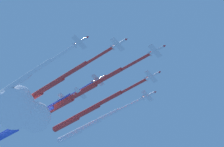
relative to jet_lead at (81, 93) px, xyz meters
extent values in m
cylinder|color=silver|center=(-26.91, 42.11, 0.04)|extent=(5.96, 8.26, 1.28)
cone|color=red|center=(-29.65, 46.35, 0.04)|extent=(1.73, 1.75, 1.22)
cylinder|color=black|center=(-24.33, 38.12, 0.04)|extent=(1.14, 1.03, 0.96)
ellipsoid|color=black|center=(-28.06, 43.73, 0.50)|extent=(1.76, 2.07, 0.81)
cube|color=silver|center=(-26.61, 41.66, -0.01)|extent=(8.42, 6.76, 1.70)
cube|color=red|center=(-29.80, 39.60, -0.65)|extent=(1.84, 2.32, 0.23)
cube|color=red|center=(-23.44, 43.71, 0.78)|extent=(1.84, 2.32, 0.23)
cube|color=silver|center=(-24.86, 38.93, 0.04)|extent=(3.25, 2.64, 0.69)
cube|color=red|center=(-25.01, 38.84, 0.98)|extent=(1.15, 1.43, 1.89)
cylinder|color=red|center=(-19.40, 30.48, 0.04)|extent=(12.35, 17.89, 1.64)
cylinder|color=red|center=(-9.61, 15.85, 0.10)|extent=(13.04, 18.33, 2.45)
cylinder|color=red|center=(-0.41, 0.85, 0.02)|extent=(13.72, 18.77, 3.27)
cylinder|color=red|center=(8.77, -14.17, -0.06)|extent=(14.41, 19.22, 4.09)
cylinder|color=silver|center=(-31.73, 24.30, -0.16)|extent=(5.89, 8.33, 1.32)
cone|color=red|center=(-34.41, 28.58, -0.16)|extent=(1.75, 1.77, 1.25)
cylinder|color=black|center=(-29.21, 20.28, -0.16)|extent=(1.16, 1.03, 0.99)
ellipsoid|color=black|center=(-32.87, 25.92, 0.29)|extent=(1.77, 2.08, 0.83)
cube|color=silver|center=(-31.44, 23.85, -0.21)|extent=(8.40, 6.65, 2.02)
cube|color=red|center=(-34.63, 21.85, -1.01)|extent=(1.82, 2.32, 0.25)
cube|color=red|center=(-28.27, 25.83, 0.72)|extent=(1.82, 2.32, 0.25)
cube|color=silver|center=(-29.73, 21.10, -0.16)|extent=(3.25, 2.60, 0.82)
cube|color=red|center=(-29.91, 20.98, 0.76)|extent=(1.20, 1.47, 1.88)
cylinder|color=red|center=(-24.65, 12.98, -0.16)|extent=(11.56, 17.09, 1.68)
cylinder|color=red|center=(-15.59, -0.95, -0.09)|extent=(12.27, 17.53, 2.52)
cylinder|color=red|center=(-7.12, -15.25, -0.19)|extent=(12.98, 17.98, 3.36)
cylinder|color=red|center=(1.33, -29.56, -0.29)|extent=(13.69, 18.42, 4.20)
cylinder|color=silver|center=(-8.69, 39.18, 1.84)|extent=(5.91, 8.32, 1.31)
cone|color=red|center=(-11.39, 43.46, 1.84)|extent=(1.75, 1.77, 1.25)
cylinder|color=black|center=(-6.16, 35.16, 1.84)|extent=(1.15, 1.03, 0.99)
ellipsoid|color=black|center=(-9.84, 40.80, 2.30)|extent=(1.77, 2.08, 0.83)
cube|color=silver|center=(-8.40, 38.73, 1.79)|extent=(8.40, 6.67, 1.98)
cube|color=red|center=(-11.59, 36.72, 1.02)|extent=(1.82, 2.32, 0.25)
cube|color=red|center=(-5.23, 40.73, 2.71)|extent=(1.82, 2.32, 0.25)
cube|color=silver|center=(-6.68, 35.98, 1.84)|extent=(3.25, 2.61, 0.80)
cube|color=red|center=(-6.85, 35.87, 2.77)|extent=(1.20, 1.47, 1.88)
cylinder|color=red|center=(-1.44, 27.67, 1.84)|extent=(11.91, 17.54, 1.67)
cylinder|color=red|center=(7.93, 13.34, 1.91)|extent=(12.62, 17.99, 2.51)
cylinder|color=red|center=(16.72, -1.35, 1.82)|extent=(13.33, 18.44, 3.35)
cylinder|color=red|center=(25.48, -16.06, 1.72)|extent=(14.03, 18.88, 4.18)
cylinder|color=silver|center=(-36.56, 6.49, 1.97)|extent=(5.97, 8.28, 1.31)
cone|color=red|center=(-39.29, 10.74, 1.97)|extent=(1.75, 1.76, 1.24)
cylinder|color=black|center=(-33.99, 2.50, 1.97)|extent=(1.15, 1.03, 0.98)
ellipsoid|color=black|center=(-37.71, 8.11, 2.42)|extent=(1.77, 2.08, 0.82)
cube|color=silver|center=(-36.26, 6.04, 1.92)|extent=(8.39, 6.73, 1.90)
cube|color=red|center=(-39.43, 4.00, 1.18)|extent=(1.84, 2.32, 0.24)
cube|color=red|center=(-33.10, 8.07, 2.79)|extent=(1.84, 2.32, 0.24)
cube|color=silver|center=(-34.51, 3.31, 1.97)|extent=(3.24, 2.63, 0.77)
cube|color=red|center=(-34.68, 3.21, 2.90)|extent=(1.19, 1.46, 1.88)
cylinder|color=white|center=(-29.53, -4.42, 1.97)|extent=(11.27, 16.24, 1.66)
cylinder|color=white|center=(-20.70, -17.60, 2.03)|extent=(11.97, 16.69, 2.49)
cylinder|color=white|center=(-12.46, -31.16, 1.94)|extent=(12.67, 17.14, 3.33)
cylinder|color=white|center=(-4.24, -44.73, 1.85)|extent=(13.37, 17.59, 4.16)
cylinder|color=silver|center=(9.52, 36.26, 0.53)|extent=(5.92, 8.31, 1.31)
cone|color=red|center=(6.83, 40.52, 0.53)|extent=(1.75, 1.76, 1.25)
cylinder|color=black|center=(12.06, 32.24, 0.53)|extent=(1.15, 1.03, 0.98)
ellipsoid|color=black|center=(8.38, 37.88, 0.99)|extent=(1.77, 2.08, 0.83)
cube|color=silver|center=(9.82, 35.80, 0.48)|extent=(8.40, 6.68, 1.94)
cube|color=red|center=(6.63, 33.79, -0.28)|extent=(1.82, 2.32, 0.25)
cube|color=red|center=(12.99, 37.81, 1.38)|extent=(1.82, 2.32, 0.25)
cube|color=silver|center=(11.54, 33.06, 0.53)|extent=(3.25, 2.61, 0.79)
cube|color=red|center=(11.37, 32.95, 1.46)|extent=(1.19, 1.46, 1.88)
cylinder|color=white|center=(16.49, 25.24, 0.53)|extent=(11.22, 16.42, 1.67)
cylinder|color=white|center=(25.27, 11.89, 0.59)|extent=(11.93, 16.86, 2.50)
cylinder|color=white|center=(33.46, -1.83, 0.50)|extent=(12.63, 17.31, 3.34)
cylinder|color=silver|center=(-6.82, 11.01, 2.07)|extent=(5.90, 8.32, 1.32)
cone|color=red|center=(-9.51, 15.28, 2.07)|extent=(1.75, 1.77, 1.25)
cylinder|color=black|center=(-4.29, 6.98, 2.07)|extent=(1.16, 1.03, 0.99)
ellipsoid|color=black|center=(-7.96, 12.63, 2.53)|extent=(1.77, 2.08, 0.83)
cube|color=silver|center=(-6.52, 10.56, 2.02)|extent=(8.40, 6.66, 2.00)
cube|color=red|center=(-9.71, 8.55, 1.24)|extent=(1.82, 2.32, 0.25)
cube|color=red|center=(-3.36, 12.54, 2.95)|extent=(1.82, 2.32, 0.25)
cube|color=silver|center=(-4.81, 7.81, 2.07)|extent=(3.25, 2.60, 0.81)
cube|color=red|center=(-4.99, 7.69, 3.00)|extent=(1.20, 1.47, 1.88)
cylinder|color=blue|center=(0.34, -0.38, 2.07)|extent=(11.70, 17.24, 1.68)
cylinder|color=blue|center=(9.52, -14.44, 2.14)|extent=(12.40, 17.69, 2.51)
cylinder|color=blue|center=(18.11, -28.87, 2.05)|extent=(13.11, 18.13, 3.35)
cylinder|color=blue|center=(26.69, -43.32, 1.95)|extent=(13.82, 18.58, 4.19)
cylinder|color=silver|center=(-0.12, 0.64, -0.63)|extent=(6.05, 8.23, 1.31)
cone|color=red|center=(-2.91, 4.85, -0.63)|extent=(1.75, 1.77, 1.24)
cylinder|color=black|center=(2.50, -3.32, -0.63)|extent=(1.15, 1.04, 0.98)
ellipsoid|color=black|center=(-1.30, 2.24, -0.17)|extent=(1.79, 2.07, 0.82)
cube|color=silver|center=(0.18, 0.19, -0.68)|extent=(8.37, 6.80, 1.89)
cube|color=red|center=(-2.97, -1.89, -1.42)|extent=(1.86, 2.31, 0.24)
cube|color=red|center=(3.31, 2.26, 0.19)|extent=(1.86, 2.31, 0.24)
cube|color=silver|center=(1.96, -2.52, -0.63)|extent=(3.23, 2.65, 0.77)
cube|color=red|center=(1.80, -2.62, 0.30)|extent=(1.20, 1.45, 1.88)
cylinder|color=blue|center=(7.08, -10.25, -0.63)|extent=(11.54, 16.28, 1.66)
cylinder|color=blue|center=(16.15, -23.45, -0.57)|extent=(12.23, 16.74, 2.49)
cylinder|color=blue|center=(24.64, -37.03, -0.66)|extent=(12.93, 17.19, 3.32)
cylinder|color=blue|center=(33.11, -50.63, -0.75)|extent=(13.62, 17.65, 4.15)
cylinder|color=silver|center=(6.57, -9.73, 2.16)|extent=(5.87, 8.31, 1.29)
cone|color=red|center=(3.89, -5.45, 2.16)|extent=(1.72, 1.75, 1.22)
cylinder|color=black|center=(9.10, -13.75, 2.16)|extent=(1.14, 1.02, 0.96)
ellipsoid|color=black|center=(5.45, -8.10, 2.62)|extent=(1.75, 2.07, 0.81)
cube|color=silver|center=(6.87, -10.18, 2.12)|extent=(8.45, 6.69, 1.70)
cube|color=red|center=(3.65, -12.20, 1.47)|extent=(1.82, 2.32, 0.23)
cube|color=red|center=(10.06, -8.18, 2.90)|extent=(1.82, 2.32, 0.23)
cube|color=silver|center=(8.58, -12.93, 2.16)|extent=(3.26, 2.61, 0.69)
cube|color=red|center=(8.43, -13.03, 3.10)|extent=(1.14, 1.44, 1.89)
cylinder|color=blue|center=(14.23, -21.94, 2.16)|extent=(12.83, 19.12, 1.64)
cylinder|color=blue|center=(24.43, -37.66, 2.22)|extent=(13.52, 19.55, 2.45)
cylinder|color=blue|center=(34.04, -53.74, 2.14)|extent=(14.22, 19.99, 3.27)
sphere|color=white|center=(31.91, -13.03, -8.57)|extent=(22.42, 22.42, 22.42)
sphere|color=white|center=(20.68, -14.95, -10.37)|extent=(16.82, 16.82, 16.82)
sphere|color=white|center=(31.95, -23.57, -6.41)|extent=(14.58, 14.58, 14.58)
sphere|color=white|center=(30.79, -11.41, -1.46)|extent=(12.33, 12.33, 12.33)
camera|label=1|loc=(37.76, 176.58, -147.77)|focal=69.29mm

